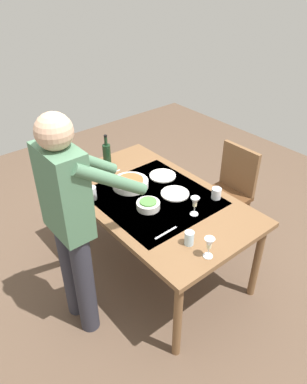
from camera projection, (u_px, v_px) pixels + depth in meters
The scene contains 16 objects.
ground_plane at pixel (153, 265), 3.35m from camera, with size 6.00×6.00×0.00m, color brown.
dining_table at pixel (153, 204), 2.96m from camera, with size 1.67×0.99×0.76m.
chair_near at pixel (230, 187), 3.46m from camera, with size 0.40×0.40×0.91m.
person_server at pixel (71, 219), 2.36m from camera, with size 0.42×0.61×1.69m.
wine_bottle at pixel (107, 154), 3.30m from camera, with size 0.07×0.07×0.30m.
wine_glass_left at pixel (209, 244), 2.31m from camera, with size 0.07×0.07×0.15m.
wine_glass_right at pixel (195, 203), 2.68m from camera, with size 0.07×0.07×0.15m.
water_cup_near_left at pixel (92, 193), 2.88m from camera, with size 0.07×0.07×0.11m, color silver.
water_cup_near_right at pixel (189, 238), 2.44m from camera, with size 0.07×0.07×0.10m, color silver.
water_cup_far_left at pixel (216, 193), 2.89m from camera, with size 0.08×0.08×0.09m, color silver.
serving_bowl_pasta at pixel (130, 183), 3.04m from camera, with size 0.30×0.30×0.07m.
side_bowl_salad at pixel (148, 205), 2.78m from camera, with size 0.18×0.18×0.07m.
dinner_plate_near at pixel (175, 194), 2.96m from camera, with size 0.23×0.23×0.01m, color white.
dinner_plate_far at pixel (163, 176), 3.19m from camera, with size 0.23×0.23×0.01m, color white.
table_knife at pixel (166, 233), 2.55m from camera, with size 0.01×0.20×0.01m, color silver.
table_fork at pixel (111, 173), 3.23m from camera, with size 0.01×0.18×0.01m, color silver.
Camera 1 is at (-1.85, 1.54, 2.42)m, focal length 34.27 mm.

